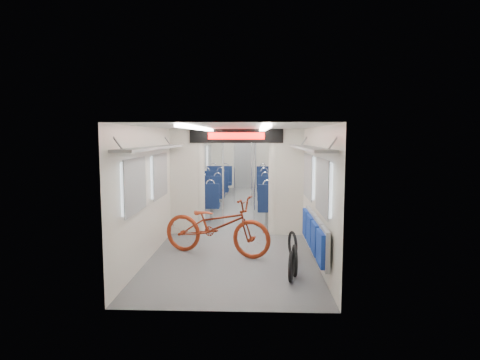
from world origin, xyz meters
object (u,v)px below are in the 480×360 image
(stanchion_far_right, at_px, (251,169))
(seat_bay_far_left, at_px, (217,182))
(bicycle, at_px, (217,225))
(seat_bay_far_right, at_px, (270,182))
(stanchion_far_left, at_px, (234,168))
(bike_hoop_b, at_px, (295,262))
(seat_bay_near_right, at_px, (275,197))
(stanchion_near_left, at_px, (223,178))
(bike_hoop_a, at_px, (291,268))
(stanchion_near_right, at_px, (254,178))
(flip_bench, at_px, (314,234))
(seat_bay_near_left, at_px, (206,196))
(bike_hoop_c, at_px, (293,246))

(stanchion_far_right, bearing_deg, seat_bay_far_left, 128.36)
(bicycle, height_order, seat_bay_far_left, seat_bay_far_left)
(seat_bay_far_right, distance_m, stanchion_far_left, 1.80)
(bike_hoop_b, xyz_separation_m, seat_bay_near_right, (-0.08, 4.45, 0.33))
(seat_bay_near_right, xyz_separation_m, seat_bay_far_right, (0.00, 3.57, 0.01))
(stanchion_near_left, bearing_deg, stanchion_far_right, 76.80)
(stanchion_far_left, bearing_deg, seat_bay_near_right, -63.11)
(bike_hoop_a, relative_size, seat_bay_near_right, 0.21)
(bike_hoop_b, xyz_separation_m, stanchion_near_right, (-0.63, 3.61, 0.93))
(bike_hoop_b, bearing_deg, bicycle, 139.58)
(seat_bay_far_right, relative_size, stanchion_near_left, 0.97)
(seat_bay_far_right, bearing_deg, stanchion_far_left, -134.53)
(seat_bay_far_right, bearing_deg, flip_bench, -86.88)
(seat_bay_near_left, height_order, seat_bay_far_left, seat_bay_far_left)
(flip_bench, distance_m, bike_hoop_c, 0.77)
(stanchion_far_right, bearing_deg, bike_hoop_c, -81.80)
(bicycle, height_order, bike_hoop_c, bicycle)
(flip_bench, height_order, stanchion_far_left, stanchion_far_left)
(bike_hoop_c, bearing_deg, seat_bay_near_left, 117.44)
(seat_bay_far_left, bearing_deg, stanchion_near_left, -82.53)
(seat_bay_near_left, xyz_separation_m, stanchion_far_right, (1.23, 1.54, 0.61))
(stanchion_near_right, xyz_separation_m, stanchion_far_left, (-0.64, 3.19, 0.00))
(bicycle, height_order, stanchion_far_right, stanchion_far_right)
(stanchion_near_left, height_order, stanchion_near_right, same)
(bike_hoop_c, height_order, stanchion_near_right, stanchion_near_right)
(bike_hoop_a, xyz_separation_m, bike_hoop_b, (0.08, 0.24, 0.02))
(bike_hoop_a, height_order, stanchion_near_left, stanchion_near_left)
(stanchion_far_left, bearing_deg, bike_hoop_a, -80.36)
(seat_bay_near_right, bearing_deg, bike_hoop_b, -89.00)
(seat_bay_near_left, height_order, stanchion_far_right, stanchion_far_right)
(bicycle, relative_size, seat_bay_near_right, 0.94)
(bike_hoop_a, bearing_deg, seat_bay_far_left, 102.95)
(bicycle, xyz_separation_m, bike_hoop_b, (1.30, -1.11, -0.31))
(bike_hoop_b, bearing_deg, seat_bay_near_right, 91.00)
(seat_bay_far_right, distance_m, stanchion_far_right, 1.88)
(stanchion_near_left, bearing_deg, bike_hoop_c, -61.19)
(bike_hoop_a, xyz_separation_m, seat_bay_near_left, (-1.87, 5.05, 0.33))
(seat_bay_near_right, bearing_deg, stanchion_near_right, -123.54)
(bike_hoop_b, bearing_deg, stanchion_far_left, 100.59)
(seat_bay_near_right, bearing_deg, stanchion_far_right, 108.71)
(bicycle, bearing_deg, seat_bay_near_left, 27.88)
(stanchion_near_right, bearing_deg, seat_bay_far_left, 107.07)
(seat_bay_near_left, xyz_separation_m, seat_bay_far_right, (1.87, 3.21, 0.03))
(flip_bench, height_order, seat_bay_far_left, seat_bay_far_left)
(seat_bay_near_right, distance_m, stanchion_near_left, 1.68)
(flip_bench, distance_m, stanchion_near_right, 3.46)
(seat_bay_near_left, height_order, stanchion_far_left, stanchion_far_left)
(bicycle, bearing_deg, seat_bay_far_right, 7.94)
(seat_bay_far_right, xyz_separation_m, stanchion_near_right, (-0.55, -4.40, 0.59))
(bike_hoop_a, xyz_separation_m, stanchion_near_right, (-0.56, 3.85, 0.94))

